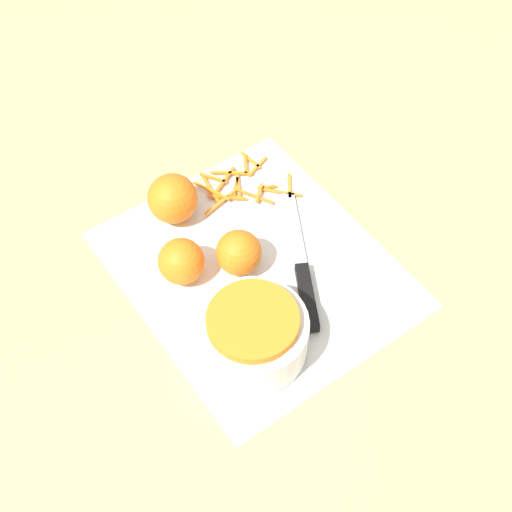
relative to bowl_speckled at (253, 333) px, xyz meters
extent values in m
plane|color=tan|center=(0.11, -0.08, -0.04)|extent=(4.00, 4.00, 0.00)
cube|color=silver|center=(0.11, -0.08, -0.04)|extent=(0.43, 0.37, 0.01)
cylinder|color=silver|center=(0.00, 0.00, -0.01)|extent=(0.15, 0.15, 0.06)
cylinder|color=orange|center=(0.00, 0.00, 0.03)|extent=(0.12, 0.12, 0.02)
cube|color=black|center=(0.02, -0.11, -0.03)|extent=(0.11, 0.07, 0.02)
cube|color=#B2B2B7|center=(0.13, -0.17, -0.04)|extent=(0.14, 0.09, 0.00)
sphere|color=orange|center=(0.12, -0.06, 0.00)|extent=(0.07, 0.07, 0.07)
sphere|color=orange|center=(0.16, 0.01, 0.00)|extent=(0.07, 0.07, 0.07)
sphere|color=orange|center=(0.27, -0.04, 0.00)|extent=(0.08, 0.08, 0.08)
cube|color=orange|center=(0.27, -0.20, -0.04)|extent=(0.02, 0.05, 0.00)
cube|color=orange|center=(0.28, -0.11, -0.04)|extent=(0.07, 0.02, 0.00)
cube|color=orange|center=(0.26, -0.16, -0.04)|extent=(0.05, 0.03, 0.00)
cube|color=orange|center=(0.29, -0.13, -0.03)|extent=(0.04, 0.03, 0.00)
cube|color=orange|center=(0.23, -0.19, -0.04)|extent=(0.02, 0.03, 0.00)
cube|color=orange|center=(0.21, -0.22, -0.04)|extent=(0.05, 0.03, 0.00)
cube|color=orange|center=(0.24, -0.11, -0.03)|extent=(0.02, 0.07, 0.00)
cube|color=orange|center=(0.26, -0.15, -0.04)|extent=(0.03, 0.03, 0.00)
cube|color=orange|center=(0.29, -0.16, -0.03)|extent=(0.05, 0.06, 0.00)
cube|color=orange|center=(0.29, -0.20, -0.04)|extent=(0.05, 0.01, 0.00)
cube|color=orange|center=(0.25, -0.12, -0.03)|extent=(0.05, 0.05, 0.00)
cube|color=orange|center=(0.22, -0.16, -0.03)|extent=(0.06, 0.04, 0.00)
cube|color=orange|center=(0.28, -0.14, -0.03)|extent=(0.04, 0.06, 0.00)
cube|color=orange|center=(0.22, -0.17, -0.03)|extent=(0.03, 0.03, 0.00)
cube|color=orange|center=(0.27, -0.11, -0.03)|extent=(0.07, 0.03, 0.00)
cube|color=orange|center=(0.21, -0.20, -0.04)|extent=(0.06, 0.05, 0.00)
cube|color=orange|center=(0.29, -0.19, -0.03)|extent=(0.04, 0.03, 0.00)
camera|label=1|loc=(-0.40, 0.28, 0.84)|focal=50.00mm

